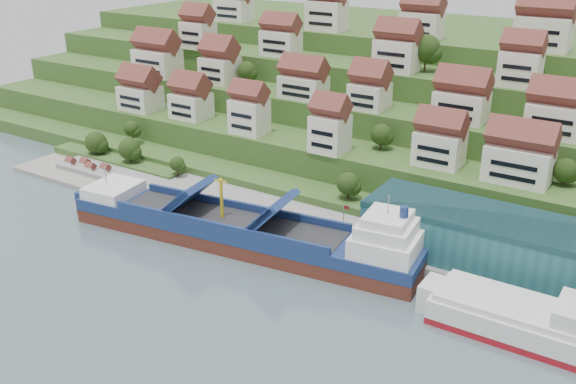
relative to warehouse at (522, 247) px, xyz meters
The scene contains 11 objects.
ground 55.18m from the warehouse, 161.90° to the right, with size 300.00×300.00×0.00m, color slate.
quay 32.64m from the warehouse, behind, with size 180.00×14.00×2.20m, color gray.
pebble_beach 110.32m from the warehouse, behind, with size 45.00×20.00×1.00m, color gray.
hillside 101.03m from the warehouse, 121.00° to the left, with size 260.00×128.00×31.00m.
hillside_village 69.60m from the warehouse, 139.72° to the left, with size 159.41×64.86×29.23m.
hillside_trees 67.69m from the warehouse, 151.85° to the left, with size 135.55×62.60×32.25m.
warehouse is the anchor object (origin of this frame).
flagpole 34.60m from the warehouse, 168.33° to the right, with size 1.28×0.16×8.00m.
beach_huts 112.29m from the warehouse, behind, with size 14.40×3.70×2.20m.
cargo_ship 53.91m from the warehouse, 161.88° to the right, with size 78.45×21.29×17.20m.
second_ship 19.12m from the warehouse, 68.84° to the right, with size 31.35×11.63×9.09m.
Camera 1 is at (72.76, -95.92, 62.87)m, focal length 40.00 mm.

